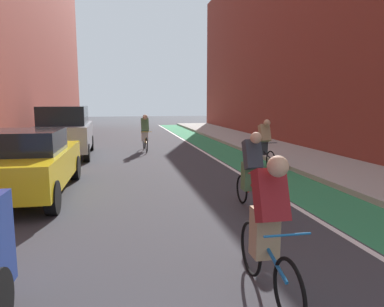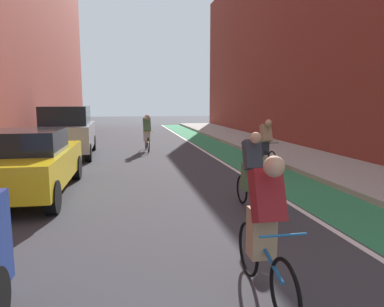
{
  "view_description": "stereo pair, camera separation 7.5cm",
  "coord_description": "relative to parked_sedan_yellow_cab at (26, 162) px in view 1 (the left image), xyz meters",
  "views": [
    {
      "loc": [
        -1.01,
        2.54,
        2.15
      ],
      "look_at": [
        0.44,
        9.66,
        1.08
      ],
      "focal_mm": 32.93,
      "sensor_mm": 36.0,
      "label": 1
    },
    {
      "loc": [
        -0.94,
        2.52,
        2.15
      ],
      "look_at": [
        0.44,
        9.66,
        1.08
      ],
      "focal_mm": 32.93,
      "sensor_mm": 36.0,
      "label": 2
    }
  ],
  "objects": [
    {
      "name": "parked_sedan_yellow_cab",
      "position": [
        0.0,
        0.0,
        0.0
      ],
      "size": [
        1.95,
        4.28,
        1.53
      ],
      "color": "yellow",
      "rests_on": "ground"
    },
    {
      "name": "cyclist_far",
      "position": [
        3.18,
        7.08,
        0.06
      ],
      "size": [
        0.48,
        1.7,
        1.6
      ],
      "color": "black",
      "rests_on": "ground"
    },
    {
      "name": "lane_divider_stripe",
      "position": [
        5.63,
        5.6,
        -0.78
      ],
      "size": [
        0.12,
        37.25,
        0.0
      ],
      "primitive_type": "cube",
      "color": "white",
      "rests_on": "ground"
    },
    {
      "name": "ground_plane",
      "position": [
        3.14,
        3.6,
        -0.78
      ],
      "size": [
        81.95,
        81.95,
        0.0
      ],
      "primitive_type": "plane",
      "color": "#38383D"
    },
    {
      "name": "cyclist_lead",
      "position": [
        3.67,
        -5.06,
        0.03
      ],
      "size": [
        0.48,
        1.73,
        1.62
      ],
      "color": "black",
      "rests_on": "ground"
    },
    {
      "name": "cyclist_mid",
      "position": [
        4.64,
        -2.05,
        0.02
      ],
      "size": [
        0.48,
        1.66,
        1.59
      ],
      "color": "black",
      "rests_on": "ground"
    },
    {
      "name": "building_facade_right",
      "position": [
        11.43,
        7.6,
        4.69
      ],
      "size": [
        2.4,
        33.25,
        10.94
      ],
      "primitive_type": "cube",
      "color": "brown",
      "rests_on": "ground"
    },
    {
      "name": "sidewalk_right",
      "position": [
        8.78,
        5.6,
        -0.71
      ],
      "size": [
        2.89,
        37.25,
        0.14
      ],
      "primitive_type": "cube",
      "color": "#A8A59E",
      "rests_on": "ground"
    },
    {
      "name": "cyclist_trailing",
      "position": [
        6.75,
        2.32,
        0.06
      ],
      "size": [
        0.48,
        1.67,
        1.59
      ],
      "color": "black",
      "rests_on": "ground"
    },
    {
      "name": "parked_suv_silver",
      "position": [
        0.0,
        6.04,
        0.23
      ],
      "size": [
        2.05,
        4.27,
        1.98
      ],
      "color": "#9EA0A8",
      "rests_on": "ground"
    },
    {
      "name": "bike_lane_paint",
      "position": [
        6.53,
        5.6,
        -0.78
      ],
      "size": [
        1.6,
        37.25,
        0.0
      ],
      "primitive_type": "cube",
      "color": "#2D8451",
      "rests_on": "ground"
    }
  ]
}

